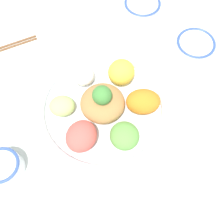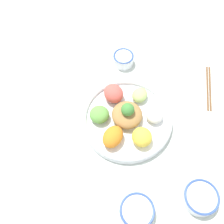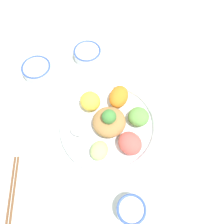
# 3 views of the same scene
# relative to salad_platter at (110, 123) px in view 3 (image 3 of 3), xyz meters

# --- Properties ---
(ground_plane) EXTENTS (2.40, 2.40, 0.00)m
(ground_plane) POSITION_rel_salad_platter_xyz_m (0.03, 0.04, -0.03)
(ground_plane) COLOR silver
(salad_platter) EXTENTS (0.33, 0.33, 0.11)m
(salad_platter) POSITION_rel_salad_platter_xyz_m (0.00, 0.00, 0.00)
(salad_platter) COLOR white
(salad_platter) RESTS_ON ground_plane
(sauce_bowl_red) EXTENTS (0.11, 0.11, 0.04)m
(sauce_bowl_red) POSITION_rel_salad_platter_xyz_m (0.01, -0.35, -0.00)
(sauce_bowl_red) COLOR white
(sauce_bowl_red) RESTS_ON ground_plane
(rice_bowl_blue) EXTENTS (0.08, 0.08, 0.05)m
(rice_bowl_blue) POSITION_rel_salad_platter_xyz_m (0.16, 0.21, -0.00)
(rice_bowl_blue) COLOR white
(rice_bowl_blue) RESTS_ON ground_plane
(sauce_bowl_dark) EXTENTS (0.11, 0.11, 0.04)m
(sauce_bowl_dark) POSITION_rel_salad_platter_xyz_m (-0.17, -0.27, -0.01)
(sauce_bowl_dark) COLOR white
(sauce_bowl_dark) RESTS_ON ground_plane
(chopsticks_pair_near) EXTENTS (0.16, 0.16, 0.01)m
(chopsticks_pair_near) POSITION_rel_salad_platter_xyz_m (0.35, -0.08, -0.02)
(chopsticks_pair_near) COLOR brown
(chopsticks_pair_near) RESTS_ON ground_plane
(serving_spoon_main) EXTENTS (0.04, 0.12, 0.01)m
(serving_spoon_main) POSITION_rel_salad_platter_xyz_m (-0.35, 0.16, -0.02)
(serving_spoon_main) COLOR white
(serving_spoon_main) RESTS_ON ground_plane
(serving_spoon_extra) EXTENTS (0.12, 0.07, 0.01)m
(serving_spoon_extra) POSITION_rel_salad_platter_xyz_m (0.20, -0.28, -0.02)
(serving_spoon_extra) COLOR white
(serving_spoon_extra) RESTS_ON ground_plane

